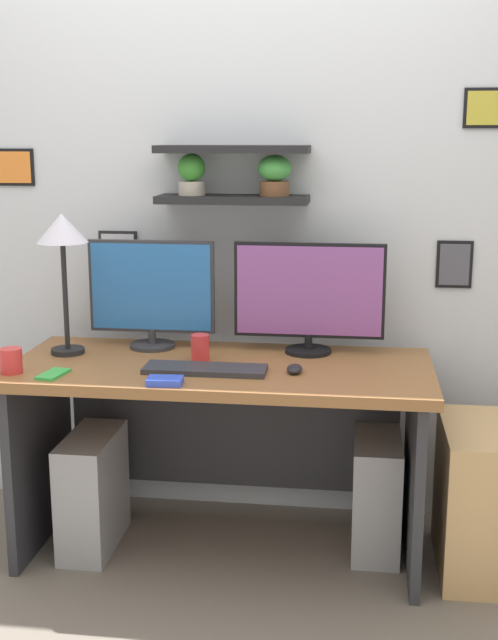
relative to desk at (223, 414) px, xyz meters
The scene contains 14 objects.
ground_plane 0.54m from the desk, 90.00° to the right, with size 8.00×8.00×0.00m, color #70665B.
back_wall_assembly 0.90m from the desk, 89.98° to the left, with size 4.40×0.24×2.70m.
desk is the anchor object (origin of this frame).
monitor_left 0.56m from the desk, 152.35° to the left, with size 0.50×0.18×0.43m.
monitor_right 0.56m from the desk, 27.66° to the left, with size 0.58×0.18×0.43m.
keyboard 0.28m from the desk, 102.80° to the right, with size 0.44×0.14×0.02m, color #2D2D33.
computer_mouse 0.39m from the desk, 25.57° to the right, with size 0.06×0.09×0.03m, color black.
desk_lamp 0.90m from the desk, behind, with size 0.19×0.19×0.54m.
cell_phone 0.67m from the desk, 153.45° to the right, with size 0.07×0.14×0.01m, color green.
coffee_mug 0.81m from the desk, 159.56° to the right, with size 0.08×0.08×0.09m, color red.
pen_cup 0.28m from the desk, behind, with size 0.07×0.07×0.10m, color red.
scissors_tray 0.43m from the desk, 113.47° to the right, with size 0.12×0.08×0.02m, color blue.
computer_tower_left 0.60m from the desk, behind, with size 0.18×0.40×0.46m, color #99999E.
computer_tower_right 0.67m from the desk, ahead, with size 0.18×0.40×0.45m, color #99999E.
Camera 1 is at (0.50, -2.92, 1.57)m, focal length 46.42 mm.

